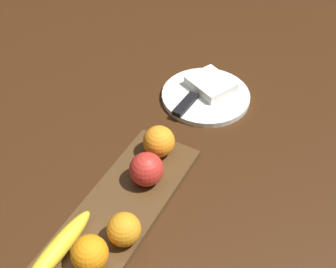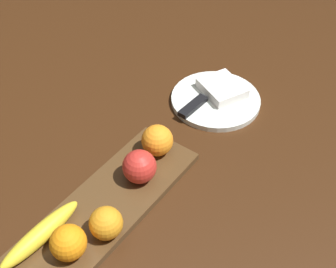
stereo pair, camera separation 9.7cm
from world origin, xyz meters
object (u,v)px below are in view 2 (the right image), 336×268
(dinner_plate, at_px, (216,100))
(orange_center, at_px, (69,243))
(fruit_tray, at_px, (108,205))
(orange_near_banana, at_px, (157,140))
(apple, at_px, (139,167))
(orange_near_apple, at_px, (106,223))
(knife, at_px, (197,103))
(folded_napkin, at_px, (222,88))
(banana, at_px, (41,234))

(dinner_plate, bearing_deg, orange_center, -177.41)
(fruit_tray, xyz_separation_m, orange_near_banana, (0.17, 0.00, 0.04))
(apple, bearing_deg, fruit_tray, 171.98)
(orange_near_apple, relative_size, knife, 0.34)
(dinner_plate, distance_m, folded_napkin, 0.03)
(apple, height_order, orange_center, apple)
(orange_near_apple, distance_m, knife, 0.41)
(fruit_tray, bearing_deg, apple, -8.02)
(apple, xyz_separation_m, orange_near_banana, (0.08, 0.02, -0.00))
(fruit_tray, distance_m, folded_napkin, 0.43)
(fruit_tray, relative_size, knife, 2.37)
(banana, distance_m, orange_center, 0.07)
(fruit_tray, relative_size, dinner_plate, 1.94)
(orange_center, distance_m, folded_napkin, 0.55)
(apple, height_order, orange_near_banana, apple)
(knife, bearing_deg, folded_napkin, -13.06)
(fruit_tray, height_order, knife, knife)
(orange_near_apple, height_order, folded_napkin, orange_near_apple)
(apple, bearing_deg, orange_near_apple, -166.11)
(fruit_tray, relative_size, orange_near_banana, 6.27)
(orange_near_banana, relative_size, orange_center, 1.05)
(orange_center, bearing_deg, orange_near_banana, 5.51)
(apple, relative_size, dinner_plate, 0.32)
(dinner_plate, distance_m, knife, 0.06)
(fruit_tray, relative_size, apple, 6.14)
(banana, distance_m, orange_near_apple, 0.12)
(apple, bearing_deg, dinner_plate, 2.23)
(fruit_tray, distance_m, banana, 0.14)
(orange_near_apple, bearing_deg, folded_napkin, 5.53)
(folded_napkin, relative_size, knife, 0.59)
(orange_near_banana, xyz_separation_m, folded_napkin, (0.26, -0.00, -0.02))
(orange_near_banana, height_order, folded_napkin, orange_near_banana)
(apple, height_order, knife, apple)
(banana, bearing_deg, fruit_tray, 164.35)
(fruit_tray, xyz_separation_m, dinner_plate, (0.40, 0.00, -0.00))
(apple, bearing_deg, orange_near_banana, 11.53)
(fruit_tray, xyz_separation_m, knife, (0.35, 0.02, 0.01))
(folded_napkin, bearing_deg, fruit_tray, 180.00)
(orange_center, bearing_deg, orange_near_apple, -18.30)
(fruit_tray, relative_size, orange_center, 6.56)
(orange_near_apple, bearing_deg, fruit_tray, 41.98)
(banana, bearing_deg, knife, 179.15)
(apple, relative_size, banana, 0.39)
(orange_near_banana, bearing_deg, orange_center, -174.49)
(banana, relative_size, orange_center, 2.76)
(orange_near_banana, bearing_deg, folded_napkin, -0.94)
(banana, xyz_separation_m, folded_napkin, (0.56, -0.04, -0.01))
(dinner_plate, relative_size, knife, 1.22)
(folded_napkin, height_order, knife, folded_napkin)
(apple, relative_size, orange_near_apple, 1.12)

